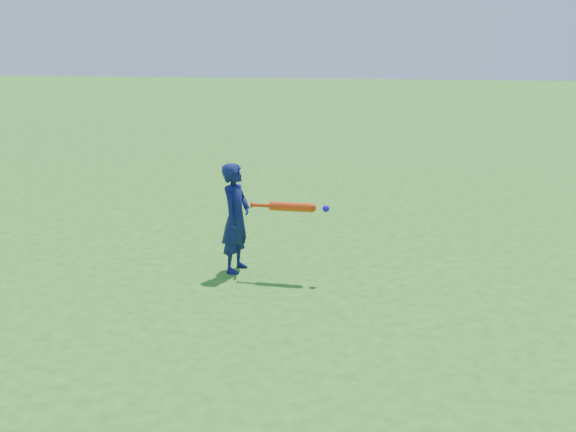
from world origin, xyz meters
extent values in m
plane|color=#26721B|center=(0.00, 0.00, 0.00)|extent=(80.00, 80.00, 0.00)
imported|color=#10164E|center=(-0.32, -0.14, 0.52)|extent=(0.30, 0.41, 1.04)
cylinder|color=red|center=(-0.16, -0.18, 0.66)|extent=(0.01, 0.06, 0.06)
cylinder|color=red|center=(-0.07, -0.18, 0.66)|extent=(0.18, 0.03, 0.03)
cylinder|color=red|center=(0.21, -0.18, 0.66)|extent=(0.39, 0.08, 0.08)
sphere|color=red|center=(0.41, -0.18, 0.66)|extent=(0.08, 0.08, 0.08)
sphere|color=#1B0CD2|center=(0.53, -0.18, 0.66)|extent=(0.06, 0.06, 0.06)
camera|label=1|loc=(1.35, -5.72, 2.06)|focal=40.00mm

